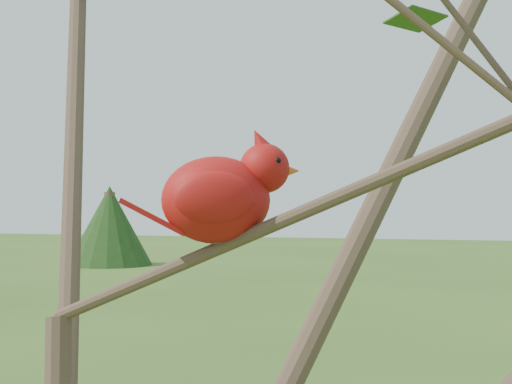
% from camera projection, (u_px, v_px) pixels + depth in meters
% --- Properties ---
extents(crabapple_tree, '(2.35, 2.05, 2.95)m').
position_uv_depth(crabapple_tree, '(61.00, 188.00, 0.91)').
color(crabapple_tree, '#473226').
rests_on(crabapple_tree, ground).
extents(cardinal, '(0.22, 0.15, 0.16)m').
position_uv_depth(cardinal, '(222.00, 195.00, 0.97)').
color(cardinal, '#B10F12').
rests_on(cardinal, ground).
extents(distant_trees, '(43.83, 16.11, 3.87)m').
position_uv_depth(distant_trees, '(414.00, 212.00, 25.96)').
color(distant_trees, '#473226').
rests_on(distant_trees, ground).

